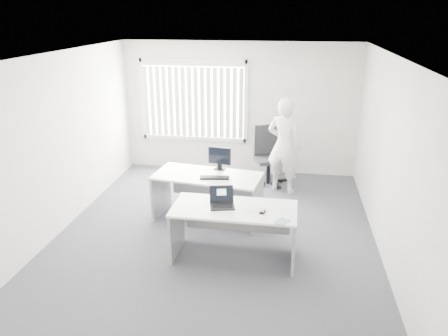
% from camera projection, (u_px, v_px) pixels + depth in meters
% --- Properties ---
extents(ground, '(6.00, 6.00, 0.00)m').
position_uv_depth(ground, '(216.00, 234.00, 7.02)').
color(ground, '#56575F').
rests_on(ground, ground).
extents(wall_back, '(5.00, 0.02, 2.80)m').
position_uv_depth(wall_back, '(240.00, 109.00, 9.33)').
color(wall_back, silver).
rests_on(wall_back, ground).
extents(wall_front, '(5.00, 0.02, 2.80)m').
position_uv_depth(wall_front, '(155.00, 255.00, 3.76)').
color(wall_front, silver).
rests_on(wall_front, ground).
extents(wall_left, '(0.02, 6.00, 2.80)m').
position_uv_depth(wall_left, '(60.00, 143.00, 6.91)').
color(wall_left, silver).
rests_on(wall_left, ground).
extents(wall_right, '(0.02, 6.00, 2.80)m').
position_uv_depth(wall_right, '(389.00, 159.00, 6.18)').
color(wall_right, silver).
rests_on(wall_right, ground).
extents(ceiling, '(5.00, 6.00, 0.02)m').
position_uv_depth(ceiling, '(215.00, 55.00, 6.07)').
color(ceiling, silver).
rests_on(ceiling, wall_back).
extents(window, '(2.32, 0.06, 1.76)m').
position_uv_depth(window, '(193.00, 101.00, 9.39)').
color(window, silver).
rests_on(window, wall_back).
extents(blinds, '(2.20, 0.10, 1.50)m').
position_uv_depth(blinds, '(193.00, 103.00, 9.34)').
color(blinds, white).
rests_on(blinds, wall_back).
extents(desk_near, '(1.75, 0.83, 0.79)m').
position_uv_depth(desk_near, '(234.00, 222.00, 6.16)').
color(desk_near, white).
rests_on(desk_near, ground).
extents(desk_far, '(1.87, 1.06, 0.81)m').
position_uv_depth(desk_far, '(207.00, 187.00, 7.33)').
color(desk_far, white).
rests_on(desk_far, ground).
extents(office_chair, '(0.87, 0.87, 1.19)m').
position_uv_depth(office_chair, '(268.00, 166.00, 8.98)').
color(office_chair, black).
rests_on(office_chair, ground).
extents(person, '(0.80, 0.67, 1.87)m').
position_uv_depth(person, '(284.00, 146.00, 8.37)').
color(person, silver).
rests_on(person, ground).
extents(laptop, '(0.40, 0.37, 0.26)m').
position_uv_depth(laptop, '(222.00, 199.00, 6.05)').
color(laptop, black).
rests_on(laptop, desk_near).
extents(paper_sheet, '(0.34, 0.27, 0.00)m').
position_uv_depth(paper_sheet, '(257.00, 211.00, 5.99)').
color(paper_sheet, silver).
rests_on(paper_sheet, desk_near).
extents(mouse, '(0.09, 0.12, 0.04)m').
position_uv_depth(mouse, '(262.00, 211.00, 5.92)').
color(mouse, '#A7A7A9').
rests_on(mouse, paper_sheet).
extents(booklet, '(0.22, 0.23, 0.01)m').
position_uv_depth(booklet, '(282.00, 221.00, 5.68)').
color(booklet, silver).
rests_on(booklet, desk_near).
extents(keyboard, '(0.49, 0.22, 0.02)m').
position_uv_depth(keyboard, '(215.00, 178.00, 7.10)').
color(keyboard, black).
rests_on(keyboard, desk_far).
extents(monitor, '(0.41, 0.19, 0.40)m').
position_uv_depth(monitor, '(220.00, 159.00, 7.43)').
color(monitor, black).
rests_on(monitor, desk_far).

